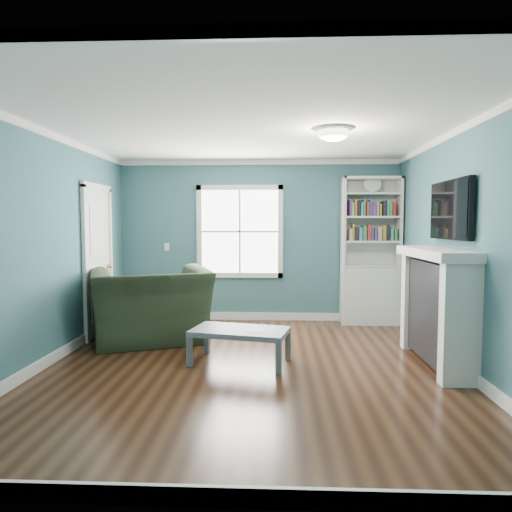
{
  "coord_description": "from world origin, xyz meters",
  "views": [
    {
      "loc": [
        0.28,
        -4.9,
        1.57
      ],
      "look_at": [
        0.05,
        0.4,
        1.2
      ],
      "focal_mm": 32.0,
      "sensor_mm": 36.0,
      "label": 1
    }
  ],
  "objects": [
    {
      "name": "floor",
      "position": [
        0.0,
        0.0,
        0.0
      ],
      "size": [
        5.0,
        5.0,
        0.0
      ],
      "primitive_type": "plane",
      "color": "black",
      "rests_on": "ground"
    },
    {
      "name": "room_walls",
      "position": [
        0.0,
        0.0,
        1.58
      ],
      "size": [
        5.0,
        5.0,
        5.0
      ],
      "color": "#366066",
      "rests_on": "ground"
    },
    {
      "name": "trim",
      "position": [
        0.0,
        0.0,
        1.24
      ],
      "size": [
        4.5,
        5.0,
        2.6
      ],
      "color": "white",
      "rests_on": "ground"
    },
    {
      "name": "window",
      "position": [
        -0.3,
        2.49,
        1.45
      ],
      "size": [
        1.4,
        0.06,
        1.5
      ],
      "color": "white",
      "rests_on": "room_walls"
    },
    {
      "name": "bookshelf",
      "position": [
        1.77,
        2.3,
        0.92
      ],
      "size": [
        0.9,
        0.35,
        2.31
      ],
      "color": "silver",
      "rests_on": "ground"
    },
    {
      "name": "fireplace",
      "position": [
        2.08,
        0.2,
        0.64
      ],
      "size": [
        0.44,
        1.58,
        1.3
      ],
      "color": "black",
      "rests_on": "ground"
    },
    {
      "name": "tv",
      "position": [
        2.2,
        0.2,
        1.72
      ],
      "size": [
        0.06,
        1.1,
        0.65
      ],
      "primitive_type": "cube",
      "color": "black",
      "rests_on": "fireplace"
    },
    {
      "name": "door",
      "position": [
        -2.22,
        1.4,
        1.07
      ],
      "size": [
        0.12,
        0.98,
        2.17
      ],
      "color": "silver",
      "rests_on": "ground"
    },
    {
      "name": "ceiling_fixture",
      "position": [
        0.9,
        0.1,
        2.55
      ],
      "size": [
        0.38,
        0.38,
        0.15
      ],
      "color": "white",
      "rests_on": "room_walls"
    },
    {
      "name": "light_switch",
      "position": [
        -1.5,
        2.48,
        1.2
      ],
      "size": [
        0.08,
        0.01,
        0.12
      ],
      "primitive_type": "cube",
      "color": "white",
      "rests_on": "room_walls"
    },
    {
      "name": "recliner",
      "position": [
        -1.39,
        1.09,
        0.65
      ],
      "size": [
        1.75,
        1.45,
        1.31
      ],
      "primitive_type": "imported",
      "rotation": [
        0.0,
        0.0,
        -2.77
      ],
      "color": "black",
      "rests_on": "ground"
    },
    {
      "name": "coffee_table",
      "position": [
        -0.12,
        0.16,
        0.34
      ],
      "size": [
        1.17,
        0.8,
        0.39
      ],
      "rotation": [
        0.0,
        0.0,
        -0.22
      ],
      "color": "#545F64",
      "rests_on": "ground"
    },
    {
      "name": "paper_sheet",
      "position": [
        0.07,
        0.11,
        0.39
      ],
      "size": [
        0.21,
        0.27,
        0.0
      ],
      "primitive_type": "cube",
      "rotation": [
        0.0,
        0.0,
        0.04
      ],
      "color": "white",
      "rests_on": "coffee_table"
    }
  ]
}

